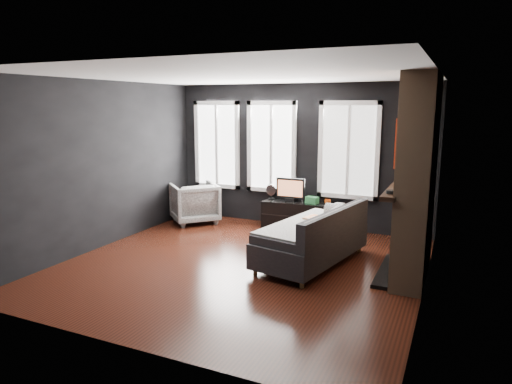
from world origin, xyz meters
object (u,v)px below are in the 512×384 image
at_px(sofa, 312,235).
at_px(mug, 328,201).
at_px(book, 334,198).
at_px(armchair, 194,201).
at_px(mantel_vase, 402,176).
at_px(media_console, 304,216).
at_px(monitor, 291,188).

relative_size(sofa, mug, 17.30).
bearing_deg(book, armchair, -170.68).
relative_size(armchair, mantel_vase, 5.03).
xyz_separation_m(armchair, media_console, (2.15, 0.38, -0.17)).
height_order(mug, book, book).
height_order(media_console, mug, mug).
xyz_separation_m(monitor, book, (0.81, 0.10, -0.13)).
relative_size(monitor, mug, 4.84).
bearing_deg(mug, book, 35.29).
bearing_deg(mug, monitor, -177.67).
relative_size(armchair, media_console, 0.57).
xyz_separation_m(sofa, monitor, (-0.94, 1.66, 0.34)).
bearing_deg(armchair, media_console, 143.18).
distance_m(armchair, media_console, 2.19).
height_order(book, mantel_vase, mantel_vase).
bearing_deg(mug, sofa, -82.18).
bearing_deg(monitor, armchair, -170.32).
bearing_deg(armchair, mantel_vase, 121.68).
distance_m(armchair, book, 2.75).
bearing_deg(media_console, armchair, -173.27).
distance_m(media_console, mantel_vase, 2.44).
height_order(sofa, mug, sofa).
distance_m(media_console, monitor, 0.57).
xyz_separation_m(book, mantel_vase, (1.29, -1.25, 0.67)).
bearing_deg(monitor, mantel_vase, -29.27).
xyz_separation_m(sofa, armchair, (-2.84, 1.31, 0.00)).
height_order(armchair, book, armchair).
relative_size(mug, book, 0.50).
height_order(media_console, mantel_vase, mantel_vase).
height_order(media_console, monitor, monitor).
relative_size(monitor, mantel_vase, 3.24).
bearing_deg(mantel_vase, armchair, 168.58).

